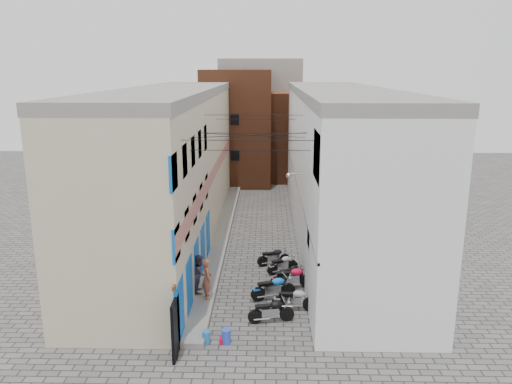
# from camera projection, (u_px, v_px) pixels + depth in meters

# --- Properties ---
(ground) EXTENTS (90.00, 90.00, 0.00)m
(ground) POSITION_uv_depth(u_px,v_px,m) (247.00, 350.00, 18.35)
(ground) COLOR #555250
(ground) RESTS_ON ground
(plinth) EXTENTS (0.90, 26.00, 0.25)m
(plinth) POSITION_uv_depth(u_px,v_px,m) (222.00, 233.00, 30.98)
(plinth) COLOR gray
(plinth) RESTS_ON ground
(building_left) EXTENTS (5.10, 27.00, 9.00)m
(building_left) POSITION_uv_depth(u_px,v_px,m) (173.00, 164.00, 29.94)
(building_left) COLOR #C1B792
(building_left) RESTS_ON ground
(building_right) EXTENTS (5.94, 26.00, 9.00)m
(building_right) POSITION_uv_depth(u_px,v_px,m) (339.00, 165.00, 29.76)
(building_right) COLOR white
(building_right) RESTS_ON ground
(building_far_brick_left) EXTENTS (6.00, 6.00, 10.00)m
(building_far_brick_left) POSITION_uv_depth(u_px,v_px,m) (237.00, 127.00, 44.36)
(building_far_brick_left) COLOR brown
(building_far_brick_left) RESTS_ON ground
(building_far_brick_right) EXTENTS (5.00, 6.00, 8.00)m
(building_far_brick_right) POSITION_uv_depth(u_px,v_px,m) (292.00, 136.00, 46.43)
(building_far_brick_right) COLOR brown
(building_far_brick_right) RESTS_ON ground
(building_far_concrete) EXTENTS (8.00, 5.00, 11.00)m
(building_far_concrete) POSITION_uv_depth(u_px,v_px,m) (261.00, 116.00, 50.01)
(building_far_concrete) COLOR gray
(building_far_concrete) RESTS_ON ground
(far_shopfront) EXTENTS (2.00, 0.30, 2.40)m
(far_shopfront) POSITION_uv_depth(u_px,v_px,m) (259.00, 176.00, 42.51)
(far_shopfront) COLOR black
(far_shopfront) RESTS_ON ground
(overhead_wires) EXTENTS (5.80, 13.02, 1.32)m
(overhead_wires) POSITION_uv_depth(u_px,v_px,m) (253.00, 132.00, 24.05)
(overhead_wires) COLOR black
(overhead_wires) RESTS_ON ground
(motorcycle_a) EXTENTS (2.00, 0.94, 1.11)m
(motorcycle_a) POSITION_uv_depth(u_px,v_px,m) (271.00, 310.00, 20.27)
(motorcycle_a) COLOR black
(motorcycle_a) RESTS_ON ground
(motorcycle_b) EXTENTS (1.96, 0.69, 1.12)m
(motorcycle_b) POSITION_uv_depth(u_px,v_px,m) (294.00, 298.00, 21.27)
(motorcycle_b) COLOR #9B9B9F
(motorcycle_b) RESTS_ON ground
(motorcycle_c) EXTENTS (2.18, 1.28, 1.21)m
(motorcycle_c) POSITION_uv_depth(u_px,v_px,m) (273.00, 287.00, 22.31)
(motorcycle_c) COLOR blue
(motorcycle_c) RESTS_ON ground
(motorcycle_d) EXTENTS (2.22, 1.08, 1.23)m
(motorcycle_d) POSITION_uv_depth(u_px,v_px,m) (292.00, 277.00, 23.33)
(motorcycle_d) COLOR red
(motorcycle_d) RESTS_ON ground
(motorcycle_e) EXTENTS (1.75, 1.33, 0.99)m
(motorcycle_e) POSITION_uv_depth(u_px,v_px,m) (291.00, 272.00, 24.14)
(motorcycle_e) COLOR black
(motorcycle_e) RESTS_ON ground
(motorcycle_f) EXTENTS (1.81, 1.39, 1.03)m
(motorcycle_f) POSITION_uv_depth(u_px,v_px,m) (283.00, 263.00, 25.23)
(motorcycle_f) COLOR #9E9EA2
(motorcycle_f) RESTS_ON ground
(motorcycle_g) EXTENTS (1.88, 1.08, 1.04)m
(motorcycle_g) POSITION_uv_depth(u_px,v_px,m) (274.00, 256.00, 26.18)
(motorcycle_g) COLOR black
(motorcycle_g) RESTS_ON ground
(person_a) EXTENTS (0.62, 0.77, 1.83)m
(person_a) POSITION_uv_depth(u_px,v_px,m) (207.00, 278.00, 21.80)
(person_a) COLOR #9F5439
(person_a) RESTS_ON plinth
(person_b) EXTENTS (0.69, 0.87, 1.74)m
(person_b) POSITION_uv_depth(u_px,v_px,m) (200.00, 273.00, 22.45)
(person_b) COLOR #3A3C57
(person_b) RESTS_ON plinth
(water_jug_near) EXTENTS (0.39, 0.39, 0.55)m
(water_jug_near) POSITION_uv_depth(u_px,v_px,m) (226.00, 336.00, 18.78)
(water_jug_near) COLOR blue
(water_jug_near) RESTS_ON ground
(water_jug_far) EXTENTS (0.41, 0.41, 0.49)m
(water_jug_far) POSITION_uv_depth(u_px,v_px,m) (206.00, 337.00, 18.81)
(water_jug_far) COLOR blue
(water_jug_far) RESTS_ON ground
(red_crate) EXTENTS (0.38, 0.29, 0.22)m
(red_crate) POSITION_uv_depth(u_px,v_px,m) (224.00, 340.00, 18.83)
(red_crate) COLOR #B20C2B
(red_crate) RESTS_ON ground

